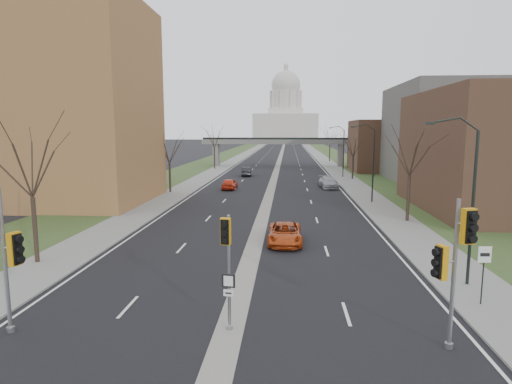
# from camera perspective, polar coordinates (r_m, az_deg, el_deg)

# --- Properties ---
(ground) EXTENTS (700.00, 700.00, 0.00)m
(ground) POSITION_cam_1_polar(r_m,az_deg,el_deg) (18.39, -3.61, -18.03)
(ground) COLOR black
(ground) RESTS_ON ground
(road_surface) EXTENTS (20.00, 600.00, 0.01)m
(road_surface) POSITION_cam_1_polar(r_m,az_deg,el_deg) (166.54, 3.51, 5.47)
(road_surface) COLOR black
(road_surface) RESTS_ON ground
(median_strip) EXTENTS (1.20, 600.00, 0.02)m
(median_strip) POSITION_cam_1_polar(r_m,az_deg,el_deg) (166.54, 3.51, 5.47)
(median_strip) COLOR gray
(median_strip) RESTS_ON ground
(sidewalk_right) EXTENTS (4.00, 600.00, 0.12)m
(sidewalk_right) POSITION_cam_1_polar(r_m,az_deg,el_deg) (166.80, 7.65, 5.43)
(sidewalk_right) COLOR gray
(sidewalk_right) RESTS_ON ground
(sidewalk_left) EXTENTS (4.00, 600.00, 0.12)m
(sidewalk_left) POSITION_cam_1_polar(r_m,az_deg,el_deg) (167.14, -0.63, 5.51)
(sidewalk_left) COLOR gray
(sidewalk_left) RESTS_ON ground
(grass_verge_right) EXTENTS (8.00, 600.00, 0.10)m
(grass_verge_right) POSITION_cam_1_polar(r_m,az_deg,el_deg) (167.26, 9.71, 5.39)
(grass_verge_right) COLOR #2B3E1C
(grass_verge_right) RESTS_ON ground
(grass_verge_left) EXTENTS (8.00, 600.00, 0.10)m
(grass_verge_left) POSITION_cam_1_polar(r_m,az_deg,el_deg) (167.76, -2.68, 5.51)
(grass_verge_left) COLOR #2B3E1C
(grass_verge_left) RESTS_ON ground
(apartment_building) EXTENTS (25.00, 16.00, 22.00)m
(apartment_building) POSITION_cam_1_polar(r_m,az_deg,el_deg) (54.38, -27.60, 10.37)
(apartment_building) COLOR #9A643D
(apartment_building) RESTS_ON ground
(commercial_block_near) EXTENTS (16.00, 20.00, 12.00)m
(commercial_block_near) POSITION_cam_1_polar(r_m,az_deg,el_deg) (49.39, 30.43, 4.66)
(commercial_block_near) COLOR #4F3225
(commercial_block_near) RESTS_ON ground
(commercial_block_mid) EXTENTS (18.00, 22.00, 15.00)m
(commercial_block_mid) POSITION_cam_1_polar(r_m,az_deg,el_deg) (72.99, 25.09, 7.00)
(commercial_block_mid) COLOR #55544E
(commercial_block_mid) RESTS_ON ground
(commercial_block_far) EXTENTS (14.00, 14.00, 10.00)m
(commercial_block_far) POSITION_cam_1_polar(r_m,az_deg,el_deg) (88.59, 17.21, 5.88)
(commercial_block_far) COLOR #4F3225
(commercial_block_far) RESTS_ON ground
(pedestrian_bridge) EXTENTS (34.00, 3.00, 6.45)m
(pedestrian_bridge) POSITION_cam_1_polar(r_m,az_deg,el_deg) (96.41, 2.93, 6.31)
(pedestrian_bridge) COLOR slate
(pedestrian_bridge) RESTS_ON ground
(capitol) EXTENTS (48.00, 42.00, 55.75)m
(capitol) POSITION_cam_1_polar(r_m,az_deg,el_deg) (336.50, 3.96, 10.05)
(capitol) COLOR beige
(capitol) RESTS_ON ground
(streetlight_near) EXTENTS (2.61, 0.20, 8.70)m
(streetlight_near) POSITION_cam_1_polar(r_m,az_deg,el_deg) (23.98, 25.55, 4.62)
(streetlight_near) COLOR black
(streetlight_near) RESTS_ON sidewalk_right
(streetlight_mid) EXTENTS (2.61, 0.20, 8.70)m
(streetlight_mid) POSITION_cam_1_polar(r_m,az_deg,el_deg) (49.11, 14.55, 6.63)
(streetlight_mid) COLOR black
(streetlight_mid) RESTS_ON sidewalk_right
(streetlight_far) EXTENTS (2.61, 0.20, 8.70)m
(streetlight_far) POSITION_cam_1_polar(r_m,az_deg,el_deg) (74.84, 11.03, 7.22)
(streetlight_far) COLOR black
(streetlight_far) RESTS_ON sidewalk_right
(tree_left_a) EXTENTS (7.20, 7.20, 9.40)m
(tree_left_a) POSITION_cam_1_polar(r_m,az_deg,el_deg) (28.79, -27.97, 4.31)
(tree_left_a) COLOR #382B21
(tree_left_a) RESTS_ON sidewalk_left
(tree_left_b) EXTENTS (6.75, 6.75, 8.81)m
(tree_left_b) POSITION_cam_1_polar(r_m,az_deg,el_deg) (56.48, -11.52, 6.17)
(tree_left_b) COLOR #382B21
(tree_left_b) RESTS_ON sidewalk_left
(tree_left_c) EXTENTS (7.65, 7.65, 9.99)m
(tree_left_c) POSITION_cam_1_polar(r_m,az_deg,el_deg) (89.65, -5.60, 7.54)
(tree_left_c) COLOR #382B21
(tree_left_c) RESTS_ON sidewalk_left
(tree_right_a) EXTENTS (7.20, 7.20, 9.40)m
(tree_right_a) POSITION_cam_1_polar(r_m,az_deg,el_deg) (39.81, 19.94, 5.61)
(tree_right_a) COLOR #382B21
(tree_right_a) RESTS_ON sidewalk_right
(tree_right_b) EXTENTS (6.30, 6.30, 8.22)m
(tree_right_b) POSITION_cam_1_polar(r_m,az_deg,el_deg) (72.16, 12.87, 6.23)
(tree_right_b) COLOR #382B21
(tree_right_b) RESTS_ON sidewalk_right
(tree_right_c) EXTENTS (7.65, 7.65, 9.99)m
(tree_right_c) POSITION_cam_1_polar(r_m,az_deg,el_deg) (111.84, 9.86, 7.60)
(tree_right_c) COLOR #382B21
(tree_right_c) RESTS_ON sidewalk_right
(signal_pole_left) EXTENTS (1.27, 1.00, 5.95)m
(signal_pole_left) POSITION_cam_1_polar(r_m,az_deg,el_deg) (19.34, -30.75, -5.61)
(signal_pole_left) COLOR gray
(signal_pole_left) RESTS_ON ground
(signal_pole_median) EXTENTS (0.56, 0.80, 4.81)m
(signal_pole_median) POSITION_cam_1_polar(r_m,az_deg,el_deg) (17.07, -3.87, -8.06)
(signal_pole_median) COLOR gray
(signal_pole_median) RESTS_ON ground
(signal_pole_right) EXTENTS (1.26, 0.96, 5.70)m
(signal_pole_right) POSITION_cam_1_polar(r_m,az_deg,el_deg) (17.02, 24.92, -7.54)
(signal_pole_right) COLOR gray
(signal_pole_right) RESTS_ON ground
(speed_limit_sign) EXTENTS (0.60, 0.07, 2.77)m
(speed_limit_sign) POSITION_cam_1_polar(r_m,az_deg,el_deg) (22.48, 28.08, -8.53)
(speed_limit_sign) COLOR black
(speed_limit_sign) RESTS_ON sidewalk_right
(car_left_near) EXTENTS (1.93, 4.53, 1.53)m
(car_left_near) POSITION_cam_1_polar(r_m,az_deg,el_deg) (59.22, -3.53, 1.11)
(car_left_near) COLOR red
(car_left_near) RESTS_ON ground
(car_left_far) EXTENTS (2.21, 4.96, 1.58)m
(car_left_far) POSITION_cam_1_polar(r_m,az_deg,el_deg) (76.39, -1.34, 2.76)
(car_left_far) COLOR black
(car_left_far) RESTS_ON ground
(car_right_near) EXTENTS (2.45, 5.24, 1.45)m
(car_right_near) POSITION_cam_1_polar(r_m,az_deg,el_deg) (31.14, 3.88, -5.52)
(car_right_near) COLOR #B43F13
(car_right_near) RESTS_ON ground
(car_right_mid) EXTENTS (2.78, 5.59, 1.56)m
(car_right_mid) POSITION_cam_1_polar(r_m,az_deg,el_deg) (61.26, 9.61, 1.26)
(car_right_mid) COLOR #94959B
(car_right_mid) RESTS_ON ground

